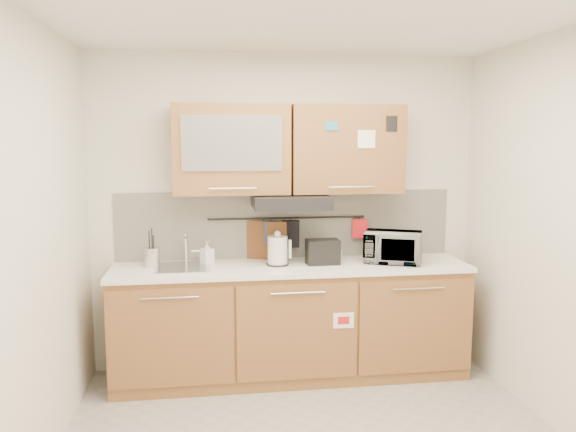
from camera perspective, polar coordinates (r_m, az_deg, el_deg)
name	(u,v)px	position (r m, az deg, el deg)	size (l,w,h in m)	color
ceiling	(324,11)	(3.26, 3.65, 20.07)	(3.20, 3.20, 0.00)	white
wall_back	(286,212)	(4.70, -0.17, 0.36)	(3.20, 3.20, 0.00)	silver
wall_left	(30,253)	(3.32, -24.78, -3.44)	(3.00, 3.00, 0.00)	silver
base_cabinet	(292,327)	(4.61, 0.37, -11.23)	(2.80, 0.64, 0.88)	#A26D39
countertop	(292,267)	(4.47, 0.38, -5.24)	(2.82, 0.62, 0.04)	white
backsplash	(287,224)	(4.70, -0.15, -0.87)	(2.80, 0.02, 0.56)	silver
upper_cabinets	(289,149)	(4.49, 0.08, 6.80)	(1.82, 0.37, 0.70)	#A26D39
range_hood	(291,201)	(4.44, 0.27, 1.49)	(0.60, 0.46, 0.10)	black
sink	(183,267)	(4.44, -10.60, -5.13)	(0.42, 0.40, 0.26)	silver
utensil_rail	(287,218)	(4.66, -0.09, -0.21)	(0.02, 0.02, 1.30)	black
utensil_crock	(152,257)	(4.51, -13.63, -4.05)	(0.14, 0.14, 0.30)	silver
kettle	(278,251)	(4.44, -1.05, -3.61)	(0.20, 0.18, 0.28)	silver
toaster	(323,252)	(4.49, 3.55, -3.62)	(0.26, 0.16, 0.20)	black
microwave	(393,247)	(4.62, 10.61, -3.13)	(0.45, 0.30, 0.25)	#999999
soap_bottle	(207,253)	(4.52, -8.23, -3.70)	(0.08, 0.09, 0.19)	#999999
cutting_board	(264,250)	(4.66, -2.44, -3.44)	(0.39, 0.03, 0.48)	brown
oven_mitt	(271,232)	(4.64, -1.78, -1.61)	(0.11, 0.03, 0.18)	#224C9C
dark_pouch	(291,234)	(4.67, 0.28, -1.83)	(0.14, 0.04, 0.22)	black
pot_holder	(360,229)	(4.78, 7.32, -1.28)	(0.13, 0.02, 0.16)	red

